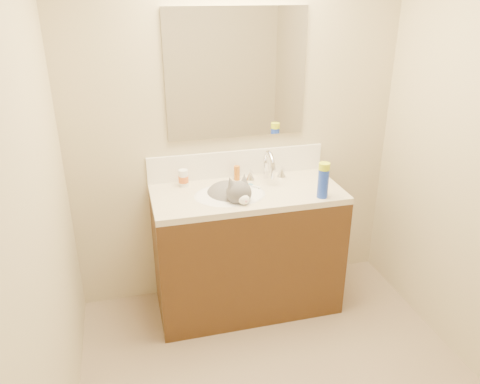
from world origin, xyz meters
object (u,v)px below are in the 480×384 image
silver_jar (237,175)px  basin (230,205)px  faucet (268,168)px  pill_bottle (183,178)px  cat (230,198)px  amber_bottle (237,173)px  spray_can (323,183)px  vanity_cabinet (247,252)px

silver_jar → basin: bearing=-113.8°
faucet → pill_bottle: (-0.56, 0.05, -0.03)m
cat → pill_bottle: 0.34m
pill_bottle → cat: bearing=-37.1°
cat → amber_bottle: cat is taller
basin → faucet: faucet is taller
cat → pill_bottle: bearing=129.2°
cat → basin: bearing=-128.0°
basin → spray_can: bearing=-18.1°
spray_can → amber_bottle: bearing=137.3°
basin → cat: 0.04m
vanity_cabinet → pill_bottle: (-0.38, 0.18, 0.50)m
basin → silver_jar: size_ratio=8.04×
vanity_cabinet → cat: (-0.11, -0.02, 0.42)m
vanity_cabinet → pill_bottle: 0.66m
amber_bottle → cat: bearing=-114.4°
silver_jar → amber_bottle: bearing=-107.9°
basin → pill_bottle: pill_bottle is taller
amber_bottle → silver_jar: bearing=72.1°
cat → silver_jar: 0.26m
basin → pill_bottle: bearing=140.3°
cat → amber_bottle: 0.25m
spray_can → pill_bottle: bearing=154.0°
basin → amber_bottle: (0.10, 0.23, 0.12)m
cat → pill_bottle: cat is taller
faucet → silver_jar: (-0.19, 0.08, -0.06)m
cat → spray_can: size_ratio=2.39×
basin → faucet: (0.30, 0.17, 0.16)m
basin → amber_bottle: 0.28m
silver_jar → pill_bottle: bearing=-174.3°
faucet → spray_can: bearing=-55.1°
vanity_cabinet → amber_bottle: bearing=95.1°
vanity_cabinet → spray_can: (0.42, -0.21, 0.54)m
basin → faucet: size_ratio=1.61×
basin → cat: bearing=65.7°
basin → pill_bottle: (-0.26, 0.21, 0.12)m
cat → vanity_cabinet: bearing=-5.8°
faucet → spray_can: (0.24, -0.34, 0.00)m
spray_can → faucet: bearing=124.9°
faucet → pill_bottle: bearing=175.3°
cat → spray_can: spray_can is taller
cat → silver_jar: bearing=52.5°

